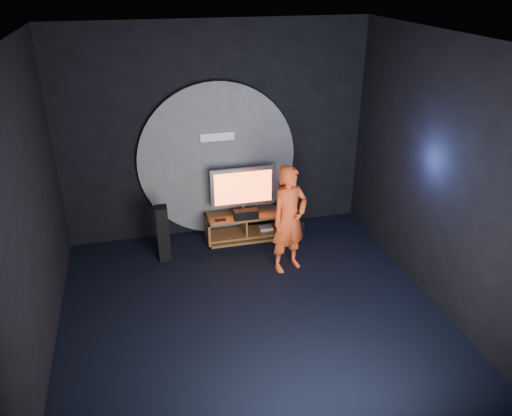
{
  "coord_description": "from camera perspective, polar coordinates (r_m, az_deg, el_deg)",
  "views": [
    {
      "loc": [
        -1.26,
        -5.2,
        4.19
      ],
      "look_at": [
        0.31,
        1.05,
        1.05
      ],
      "focal_mm": 35.0,
      "sensor_mm": 36.0,
      "label": 1
    }
  ],
  "objects": [
    {
      "name": "floor",
      "position": [
        6.79,
        -0.36,
        -12.09
      ],
      "size": [
        5.0,
        5.0,
        0.0
      ],
      "primitive_type": "plane",
      "color": "black",
      "rests_on": "ground"
    },
    {
      "name": "back_wall",
      "position": [
        8.17,
        -4.6,
        8.54
      ],
      "size": [
        5.0,
        0.04,
        3.5
      ],
      "primitive_type": "cube",
      "color": "black",
      "rests_on": "ground"
    },
    {
      "name": "front_wall",
      "position": [
        3.85,
        8.69,
        -13.72
      ],
      "size": [
        5.0,
        0.04,
        3.5
      ],
      "primitive_type": "cube",
      "color": "black",
      "rests_on": "ground"
    },
    {
      "name": "left_wall",
      "position": [
        5.87,
        -24.83,
        -1.13
      ],
      "size": [
        0.04,
        5.0,
        3.5
      ],
      "primitive_type": "cube",
      "color": "black",
      "rests_on": "ground"
    },
    {
      "name": "right_wall",
      "position": [
        6.86,
        20.37,
        3.48
      ],
      "size": [
        0.04,
        5.0,
        3.5
      ],
      "primitive_type": "cube",
      "color": "black",
      "rests_on": "ground"
    },
    {
      "name": "ceiling",
      "position": [
        5.39,
        -0.46,
        18.69
      ],
      "size": [
        5.0,
        5.0,
        0.01
      ],
      "primitive_type": "cube",
      "color": "black",
      "rests_on": "back_wall"
    },
    {
      "name": "wall_disc_panel",
      "position": [
        8.27,
        -4.42,
        5.46
      ],
      "size": [
        2.6,
        0.11,
        2.6
      ],
      "color": "#515156",
      "rests_on": "ground"
    },
    {
      "name": "media_console",
      "position": [
        8.43,
        -1.3,
        -2.29
      ],
      "size": [
        1.29,
        0.45,
        0.45
      ],
      "color": "brown",
      "rests_on": "ground"
    },
    {
      "name": "tv",
      "position": [
        8.18,
        -1.51,
        2.2
      ],
      "size": [
        1.07,
        0.22,
        0.8
      ],
      "color": "#B3B3BA",
      "rests_on": "media_console"
    },
    {
      "name": "center_speaker",
      "position": [
        8.15,
        -1.15,
        -0.73
      ],
      "size": [
        0.4,
        0.15,
        0.15
      ],
      "primitive_type": "cube",
      "color": "black",
      "rests_on": "media_console"
    },
    {
      "name": "remote",
      "position": [
        8.13,
        -4.08,
        -1.37
      ],
      "size": [
        0.18,
        0.05,
        0.02
      ],
      "primitive_type": "cube",
      "color": "black",
      "rests_on": "media_console"
    },
    {
      "name": "tower_speaker_left",
      "position": [
        7.86,
        -10.58,
        -2.86
      ],
      "size": [
        0.18,
        0.2,
        0.91
      ],
      "primitive_type": "cube",
      "color": "black",
      "rests_on": "ground"
    },
    {
      "name": "tower_speaker_right",
      "position": [
        8.53,
        3.68,
        -0.01
      ],
      "size": [
        0.18,
        0.2,
        0.91
      ],
      "primitive_type": "cube",
      "color": "black",
      "rests_on": "ground"
    },
    {
      "name": "subwoofer",
      "position": [
        8.57,
        4.39,
        -2.21
      ],
      "size": [
        0.27,
        0.27,
        0.3
      ],
      "primitive_type": "cube",
      "color": "black",
      "rests_on": "ground"
    },
    {
      "name": "player",
      "position": [
        7.34,
        3.82,
        -1.31
      ],
      "size": [
        0.7,
        0.58,
        1.66
      ],
      "primitive_type": "imported",
      "rotation": [
        0.0,
        0.0,
        0.34
      ],
      "color": "#E84C1F",
      "rests_on": "ground"
    }
  ]
}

